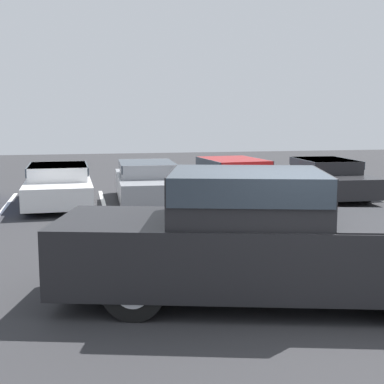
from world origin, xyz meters
The scene contains 12 objects.
ground_plane centered at (0.00, 0.00, 0.00)m, with size 60.00×60.00×0.00m, color #2D2D30.
stall_stripe_b centered at (-5.10, 9.51, 0.00)m, with size 0.12×5.29×0.01m, color white.
stall_stripe_c centered at (-2.33, 9.51, 0.00)m, with size 0.12×5.29×0.01m, color white.
stall_stripe_d centered at (0.44, 9.51, 0.00)m, with size 0.12×5.29×0.01m, color white.
stall_stripe_e centered at (3.21, 9.51, 0.00)m, with size 0.12×5.29×0.01m, color white.
stall_stripe_f centered at (5.99, 9.51, 0.00)m, with size 0.12×5.29×0.01m, color white.
pickup_truck centered at (-0.43, 0.63, 0.91)m, with size 6.16×3.37×1.84m.
parked_sedan_b centered at (-3.61, 9.62, 0.62)m, with size 1.91×4.49×1.16m.
parked_sedan_c centered at (-1.04, 9.49, 0.64)m, with size 1.88×4.53×1.21m.
parked_sedan_d centered at (1.68, 9.60, 0.67)m, with size 2.27×4.65×1.25m.
parked_sedan_e centered at (4.73, 9.53, 0.64)m, with size 1.97×4.48×1.19m.
wheel_stop_curb centered at (3.64, 12.47, 0.07)m, with size 1.98×0.20×0.14m, color #B7B2A8.
Camera 1 is at (-2.96, -6.27, 2.61)m, focal length 50.00 mm.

